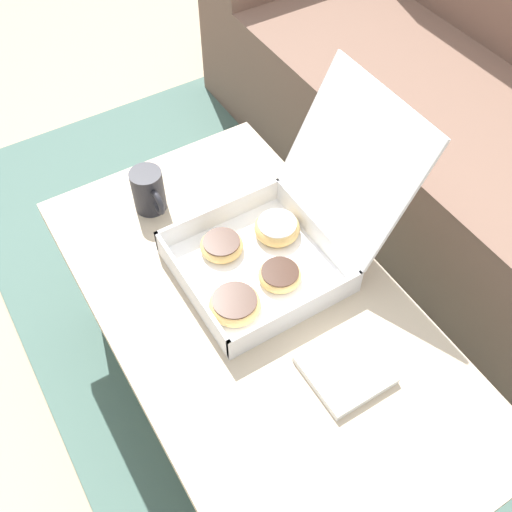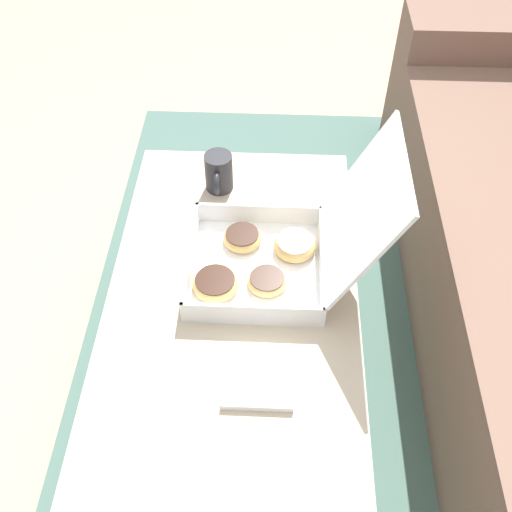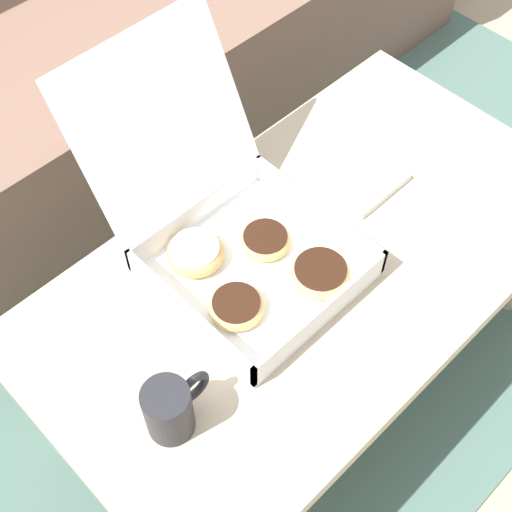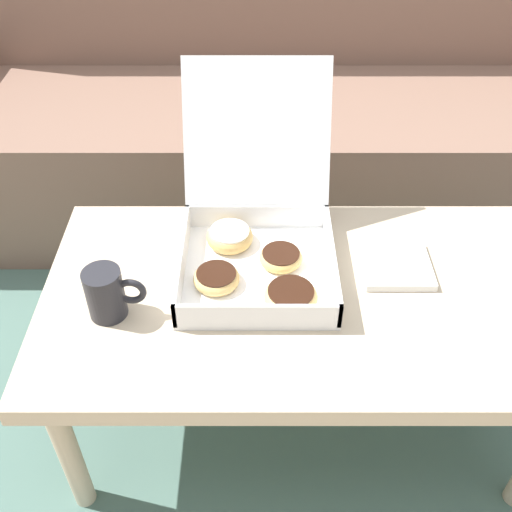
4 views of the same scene
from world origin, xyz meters
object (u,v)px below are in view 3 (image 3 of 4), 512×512
at_px(pastry_box, 236,237).
at_px(coffee_mug, 170,409).
at_px(coffee_table, 312,273).
at_px(couch, 28,58).

xyz_separation_m(pastry_box, coffee_mug, (-0.28, -0.16, -0.01)).
height_order(coffee_table, pastry_box, pastry_box).
bearing_deg(coffee_mug, couch, 69.43).
height_order(coffee_table, coffee_mug, coffee_mug).
relative_size(couch, coffee_table, 2.35).
bearing_deg(coffee_mug, pastry_box, 29.21).
distance_m(pastry_box, coffee_mug, 0.32).
xyz_separation_m(couch, coffee_mug, (-0.38, -1.00, 0.16)).
relative_size(pastry_box, coffee_mug, 3.88).
height_order(pastry_box, coffee_mug, pastry_box).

